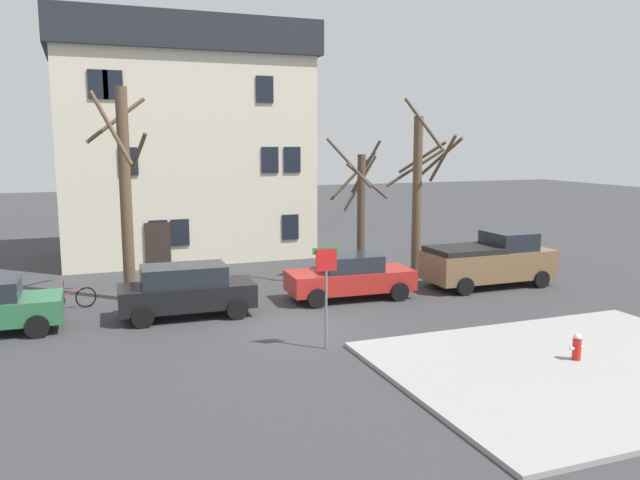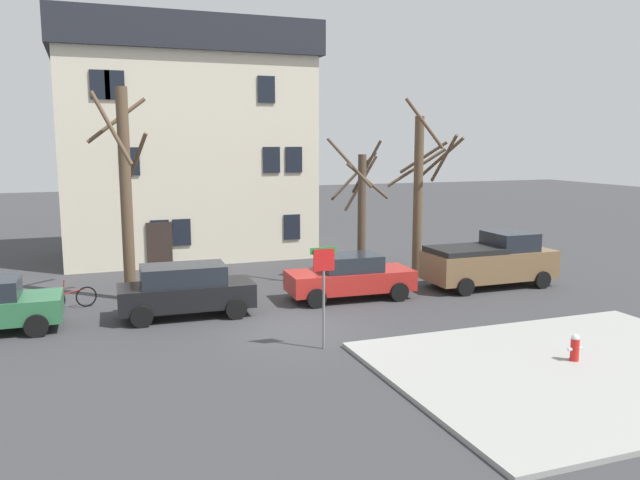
# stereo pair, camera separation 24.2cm
# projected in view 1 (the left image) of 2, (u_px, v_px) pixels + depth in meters

# --- Properties ---
(ground_plane) EXTENTS (120.00, 120.00, 0.00)m
(ground_plane) POSITION_uv_depth(u_px,v_px,m) (294.00, 328.00, 19.36)
(ground_plane) COLOR #38383A
(sidewalk_slab) EXTENTS (9.75, 7.60, 0.12)m
(sidewalk_slab) POSITION_uv_depth(u_px,v_px,m) (584.00, 368.00, 15.76)
(sidewalk_slab) COLOR #999993
(sidewalk_slab) RESTS_ON ground_plane
(building_main) EXTENTS (12.13, 6.82, 11.20)m
(building_main) POSITION_uv_depth(u_px,v_px,m) (184.00, 141.00, 31.00)
(building_main) COLOR beige
(building_main) RESTS_ON ground_plane
(tree_bare_near) EXTENTS (2.15, 2.33, 7.51)m
(tree_bare_near) POSITION_uv_depth(u_px,v_px,m) (125.00, 189.00, 22.18)
(tree_bare_near) COLOR brown
(tree_bare_near) RESTS_ON ground_plane
(tree_bare_mid) EXTENTS (2.50, 2.51, 5.79)m
(tree_bare_mid) POSITION_uv_depth(u_px,v_px,m) (360.00, 209.00, 25.27)
(tree_bare_mid) COLOR #4C3D2D
(tree_bare_mid) RESTS_ON ground_plane
(tree_bare_far) EXTENTS (2.69, 2.98, 7.36)m
(tree_bare_far) POSITION_uv_depth(u_px,v_px,m) (419.00, 189.00, 26.44)
(tree_bare_far) COLOR brown
(tree_bare_far) RESTS_ON ground_plane
(car_black_wagon) EXTENTS (4.36, 2.06, 1.70)m
(car_black_wagon) POSITION_uv_depth(u_px,v_px,m) (186.00, 290.00, 20.47)
(car_black_wagon) COLOR black
(car_black_wagon) RESTS_ON ground_plane
(car_red_sedan) EXTENTS (4.61, 2.16, 1.62)m
(car_red_sedan) POSITION_uv_depth(u_px,v_px,m) (350.00, 277.00, 22.84)
(car_red_sedan) COLOR #AD231E
(car_red_sedan) RESTS_ON ground_plane
(pickup_truck_brown) EXTENTS (5.12, 2.27, 2.12)m
(pickup_truck_brown) POSITION_uv_depth(u_px,v_px,m) (489.00, 260.00, 24.84)
(pickup_truck_brown) COLOR brown
(pickup_truck_brown) RESTS_ON ground_plane
(fire_hydrant) EXTENTS (0.42, 0.22, 0.70)m
(fire_hydrant) POSITION_uv_depth(u_px,v_px,m) (577.00, 346.00, 16.12)
(fire_hydrant) COLOR red
(fire_hydrant) RESTS_ON sidewalk_slab
(street_sign_pole) EXTENTS (0.76, 0.07, 2.83)m
(street_sign_pole) POSITION_uv_depth(u_px,v_px,m) (326.00, 278.00, 17.08)
(street_sign_pole) COLOR slate
(street_sign_pole) RESTS_ON ground_plane
(bicycle_leaning) EXTENTS (1.71, 0.49, 1.03)m
(bicycle_leaning) POSITION_uv_depth(u_px,v_px,m) (70.00, 299.00, 21.40)
(bicycle_leaning) COLOR black
(bicycle_leaning) RESTS_ON ground_plane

